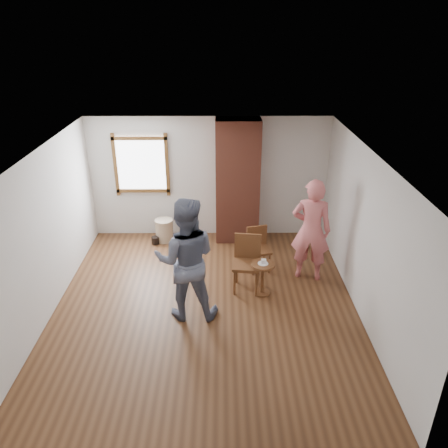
{
  "coord_description": "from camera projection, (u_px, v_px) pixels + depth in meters",
  "views": [
    {
      "loc": [
        0.27,
        -6.0,
        4.39
      ],
      "look_at": [
        0.31,
        0.8,
        1.15
      ],
      "focal_mm": 35.0,
      "sensor_mm": 36.0,
      "label": 1
    }
  ],
  "objects": [
    {
      "name": "room_shell",
      "position": [
        201.0,
        193.0,
        7.07
      ],
      "size": [
        5.04,
        5.52,
        2.62
      ],
      "color": "silver",
      "rests_on": "ground"
    },
    {
      "name": "brick_chimney",
      "position": [
        238.0,
        182.0,
        9.0
      ],
      "size": [
        0.9,
        0.5,
        2.6
      ],
      "primitive_type": "cube",
      "color": "#984A36",
      "rests_on": "ground"
    },
    {
      "name": "dining_chair_left",
      "position": [
        247.0,
        259.0,
        7.61
      ],
      "size": [
        0.52,
        0.52,
        0.99
      ],
      "rotation": [
        0.0,
        0.0,
        -0.13
      ],
      "color": "brown",
      "rests_on": "ground"
    },
    {
      "name": "dining_chair_right",
      "position": [
        258.0,
        246.0,
        8.23
      ],
      "size": [
        0.47,
        0.47,
        0.84
      ],
      "rotation": [
        0.0,
        0.0,
        0.24
      ],
      "color": "brown",
      "rests_on": "ground"
    },
    {
      "name": "cake_slice",
      "position": [
        264.0,
        262.0,
        7.38
      ],
      "size": [
        0.08,
        0.07,
        0.06
      ],
      "primitive_type": "cube",
      "color": "white",
      "rests_on": "cake_plate"
    },
    {
      "name": "ground",
      "position": [
        206.0,
        307.0,
        7.3
      ],
      "size": [
        5.5,
        5.5,
        0.0
      ],
      "primitive_type": "plane",
      "color": "brown",
      "rests_on": "ground"
    },
    {
      "name": "dark_pot",
      "position": [
        155.0,
        240.0,
        9.28
      ],
      "size": [
        0.21,
        0.21,
        0.16
      ],
      "primitive_type": "cylinder",
      "rotation": [
        0.0,
        0.0,
        -0.37
      ],
      "color": "black",
      "rests_on": "ground"
    },
    {
      "name": "man",
      "position": [
        186.0,
        259.0,
        6.7
      ],
      "size": [
        0.98,
        0.77,
        2.03
      ],
      "primitive_type": "imported",
      "rotation": [
        0.0,
        0.0,
        3.14
      ],
      "color": "#131935",
      "rests_on": "ground"
    },
    {
      "name": "stoneware_crock",
      "position": [
        164.0,
        230.0,
        9.36
      ],
      "size": [
        0.49,
        0.49,
        0.49
      ],
      "primitive_type": "cylinder",
      "rotation": [
        0.0,
        0.0,
        0.37
      ],
      "color": "#C1AD8B",
      "rests_on": "ground"
    },
    {
      "name": "cake_plate",
      "position": [
        263.0,
        263.0,
        7.39
      ],
      "size": [
        0.18,
        0.18,
        0.01
      ],
      "primitive_type": "cylinder",
      "color": "white",
      "rests_on": "side_table"
    },
    {
      "name": "side_table",
      "position": [
        263.0,
        274.0,
        7.48
      ],
      "size": [
        0.4,
        0.4,
        0.6
      ],
      "color": "brown",
      "rests_on": "ground"
    },
    {
      "name": "person_pink",
      "position": [
        311.0,
        230.0,
        7.74
      ],
      "size": [
        0.79,
        0.62,
        1.92
      ],
      "primitive_type": "imported",
      "rotation": [
        0.0,
        0.0,
        2.89
      ],
      "color": "#DF6F71",
      "rests_on": "ground"
    }
  ]
}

